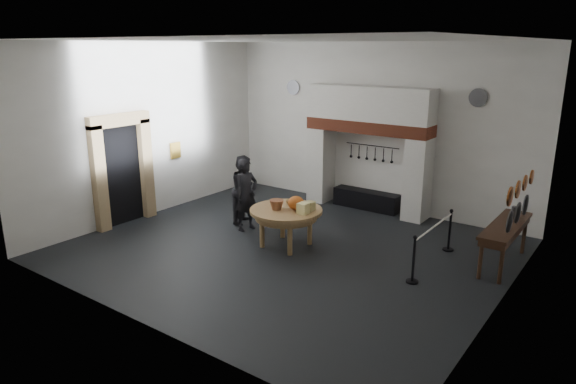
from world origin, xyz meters
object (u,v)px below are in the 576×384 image
Objects in this scene: iron_range at (367,200)px; barrier_post_near at (414,261)px; work_table at (286,211)px; barrier_post_far at (450,231)px; side_table at (506,225)px; visitor_near at (246,195)px; visitor_far at (245,189)px.

iron_range is 4.70m from barrier_post_near.
work_table is 1.81× the size of barrier_post_near.
barrier_post_near is 1.00× the size of barrier_post_far.
barrier_post_far is at bearing -29.86° from iron_range.
barrier_post_near is (2.92, -3.68, 0.20)m from iron_range.
visitor_near is at bearing -165.65° from side_table.
visitor_far is at bearing -124.64° from iron_range.
visitor_near is 0.57m from visitor_far.
iron_range is at bearing 150.14° from barrier_post_far.
barrier_post_near is (4.51, -0.40, -0.44)m from visitor_near.
visitor_near is (-1.43, 0.31, 0.05)m from work_table.
side_table is at bearing -63.08° from visitor_near.
barrier_post_far is at bearing 172.96° from side_table.
side_table and barrier_post_far have the same top height.
visitor_near is 1.02× the size of visitor_far.
iron_range is 1.07× the size of visitor_near.
visitor_far is at bearing 158.81° from work_table.
barrier_post_far is at bearing 31.84° from work_table.
visitor_near is 5.87m from side_table.
work_table is 0.74× the size of side_table.
visitor_near is at bearing 174.95° from barrier_post_near.
work_table is at bearing -129.89° from visitor_far.
visitor_near is 4.55m from barrier_post_near.
visitor_near reaches higher than work_table.
work_table is (-0.16, -3.59, 0.59)m from iron_range.
barrier_post_far is (-1.18, 0.15, -0.42)m from side_table.
side_table reaches higher than work_table.
visitor_far is 5.07m from barrier_post_far.
barrier_post_near is (4.91, -0.80, -0.42)m from visitor_far.
visitor_near is at bearing -160.46° from barrier_post_far.
side_table is 2.44× the size of barrier_post_far.
visitor_far is 6.18m from side_table.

